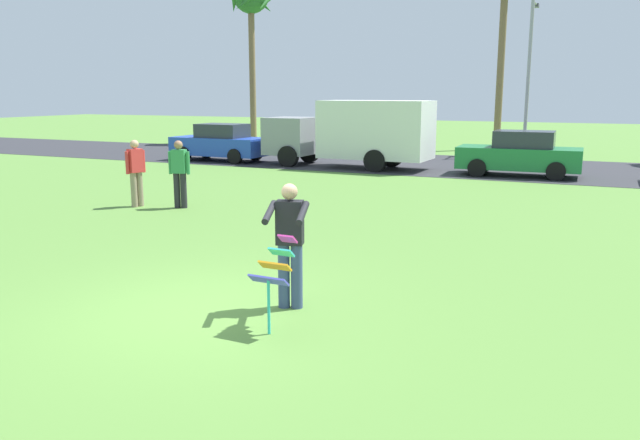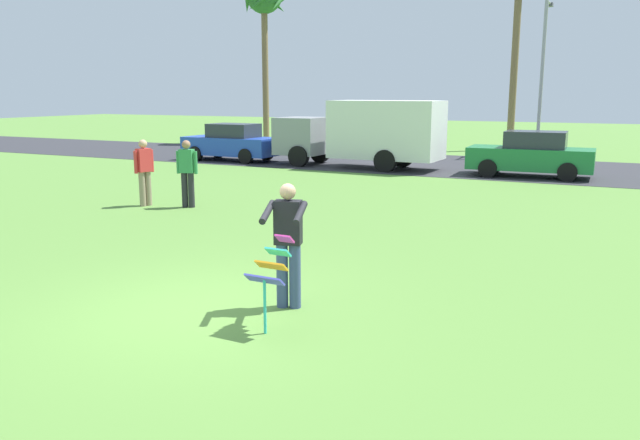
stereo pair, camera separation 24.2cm
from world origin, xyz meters
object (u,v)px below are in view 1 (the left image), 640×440
(person_kite_flyer, at_px, (290,241))
(kite_held, at_px, (275,269))
(palm_tree_left_near, at_px, (251,3))
(streetlight_pole, at_px, (529,68))
(person_walker_far, at_px, (136,171))
(person_walker_near, at_px, (179,172))
(parked_truck_grey_van, at_px, (356,132))
(parked_car_green, at_px, (520,154))
(parked_car_blue, at_px, (220,143))

(person_kite_flyer, height_order, kite_held, person_kite_flyer)
(palm_tree_left_near, height_order, streetlight_pole, palm_tree_left_near)
(kite_held, bearing_deg, streetlight_pole, 89.45)
(person_kite_flyer, bearing_deg, kite_held, -75.83)
(person_walker_far, bearing_deg, person_walker_near, 14.91)
(person_walker_near, bearing_deg, person_kite_flyer, -43.53)
(palm_tree_left_near, relative_size, person_walker_far, 5.45)
(kite_held, distance_m, parked_truck_grey_van, 17.47)
(parked_car_green, bearing_deg, person_walker_far, -128.66)
(parked_car_green, relative_size, person_walker_near, 2.45)
(parked_car_blue, height_order, person_walker_near, person_walker_near)
(kite_held, distance_m, parked_car_blue, 20.25)
(parked_car_blue, distance_m, parked_truck_grey_van, 6.29)
(kite_held, distance_m, palm_tree_left_near, 31.19)
(person_walker_near, xyz_separation_m, person_walker_far, (-1.14, -0.30, 0.00))
(person_kite_flyer, bearing_deg, person_walker_far, 142.89)
(parked_car_green, relative_size, streetlight_pole, 0.61)
(person_kite_flyer, xyz_separation_m, kite_held, (0.20, -0.81, -0.17))
(person_kite_flyer, height_order, parked_truck_grey_van, parked_truck_grey_van)
(person_walker_near, bearing_deg, parked_car_green, 54.60)
(person_walker_far, bearing_deg, parked_car_green, 51.34)
(streetlight_pole, relative_size, person_walker_near, 4.05)
(palm_tree_left_near, relative_size, streetlight_pole, 1.35)
(streetlight_pole, distance_m, person_walker_far, 19.72)
(kite_held, distance_m, parked_car_green, 16.66)
(parked_car_blue, relative_size, palm_tree_left_near, 0.45)
(palm_tree_left_near, bearing_deg, person_walker_near, -65.01)
(kite_held, bearing_deg, parked_car_green, 86.86)
(streetlight_pole, relative_size, person_walker_far, 4.05)
(palm_tree_left_near, xyz_separation_m, person_walker_far, (8.00, -19.92, -7.00))
(person_kite_flyer, height_order, palm_tree_left_near, palm_tree_left_near)
(palm_tree_left_near, bearing_deg, parked_truck_grey_van, -43.33)
(streetlight_pole, bearing_deg, parked_truck_grey_van, -126.20)
(person_kite_flyer, bearing_deg, streetlight_pole, 88.94)
(parked_truck_grey_van, bearing_deg, kite_held, -72.36)
(parked_truck_grey_van, bearing_deg, parked_car_blue, -179.98)
(parked_car_green, bearing_deg, parked_car_blue, -179.99)
(kite_held, xyz_separation_m, parked_car_blue, (-11.55, 16.63, -0.01))
(person_walker_far, bearing_deg, person_kite_flyer, -37.11)
(palm_tree_left_near, bearing_deg, kite_held, -59.53)
(parked_car_blue, height_order, streetlight_pole, streetlight_pole)
(person_kite_flyer, distance_m, parked_truck_grey_van, 16.63)
(parked_car_blue, distance_m, palm_tree_left_near, 12.53)
(parked_car_blue, height_order, palm_tree_left_near, palm_tree_left_near)
(parked_truck_grey_van, distance_m, streetlight_pole, 9.69)
(kite_held, xyz_separation_m, parked_car_green, (0.91, 16.63, -0.01))
(streetlight_pole, height_order, person_walker_far, streetlight_pole)
(kite_held, xyz_separation_m, person_walker_near, (-6.25, 6.55, 0.15))
(person_walker_near, distance_m, person_walker_far, 1.18)
(person_kite_flyer, height_order, streetlight_pole, streetlight_pole)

